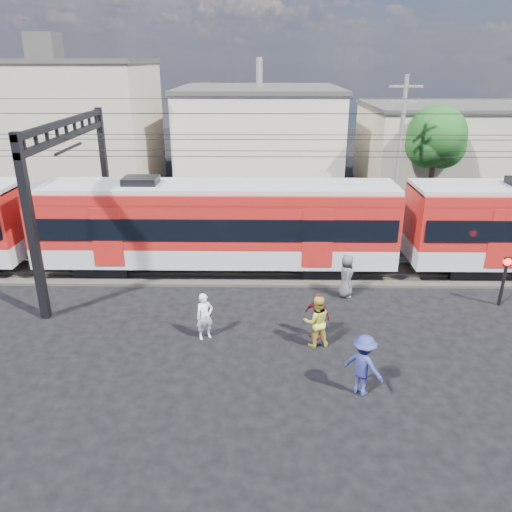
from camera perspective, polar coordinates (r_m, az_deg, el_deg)
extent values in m
plane|color=black|center=(16.37, 6.74, -13.05)|extent=(120.00, 120.00, 0.00)
cube|color=#2D2823|center=(23.35, 4.88, -1.71)|extent=(70.00, 3.40, 0.12)
cube|color=#59544C|center=(22.62, 5.01, -2.18)|extent=(70.00, 0.12, 0.12)
cube|color=#59544C|center=(23.99, 4.77, -0.74)|extent=(70.00, 0.12, 0.12)
cube|color=black|center=(24.29, -16.66, -0.90)|extent=(2.40, 2.20, 0.70)
cube|color=black|center=(23.37, 8.06, -1.06)|extent=(2.40, 2.20, 0.70)
cube|color=#A9ABB1|center=(22.98, -4.60, 0.84)|extent=(16.00, 3.00, 0.90)
cube|color=#9B1C0E|center=(22.45, -4.73, 4.78)|extent=(16.00, 3.00, 2.40)
cube|color=black|center=(22.52, -4.71, 4.17)|extent=(15.68, 3.08, 0.95)
cube|color=#A9ABB1|center=(22.12, -4.82, 7.88)|extent=(16.00, 2.60, 0.25)
cube|color=black|center=(25.06, 23.11, -1.07)|extent=(2.40, 2.20, 0.70)
cube|color=black|center=(19.69, -24.25, 2.61)|extent=(0.30, 0.30, 7.00)
cube|color=black|center=(27.80, -16.82, 8.71)|extent=(0.30, 0.30, 7.00)
cube|color=black|center=(23.08, -20.98, 14.10)|extent=(0.25, 9.30, 0.25)
cube|color=black|center=(23.16, -20.78, 12.63)|extent=(0.25, 9.30, 0.25)
cylinder|color=black|center=(21.10, 5.47, 11.22)|extent=(70.00, 0.03, 0.03)
cylinder|color=black|center=(22.47, 5.20, 11.86)|extent=(70.00, 0.03, 0.03)
cylinder|color=black|center=(20.98, 5.54, 13.10)|extent=(70.00, 0.03, 0.03)
cylinder|color=black|center=(22.37, 5.26, 13.63)|extent=(70.00, 0.03, 0.03)
cylinder|color=black|center=(18.06, 6.39, 15.85)|extent=(70.00, 0.03, 0.03)
cylinder|color=black|center=(25.01, 4.89, 17.47)|extent=(70.00, 0.03, 0.03)
cube|color=tan|center=(40.69, -21.93, 13.37)|extent=(14.00, 10.00, 9.00)
cube|color=#3F3D3A|center=(40.41, -22.90, 19.87)|extent=(14.28, 10.20, 0.30)
cube|color=beige|center=(40.80, 0.37, 13.47)|extent=(12.00, 12.00, 7.00)
cube|color=#3F3D3A|center=(40.45, 0.38, 18.60)|extent=(12.24, 12.24, 0.30)
cube|color=tan|center=(41.03, 23.74, 11.04)|extent=(16.00, 10.00, 6.00)
cube|color=#3F3D3A|center=(40.67, 24.42, 15.38)|extent=(16.32, 10.20, 0.30)
cylinder|color=slate|center=(29.84, 16.03, 11.10)|extent=(0.24, 0.24, 8.50)
cube|color=slate|center=(29.44, 16.79, 18.08)|extent=(1.80, 0.12, 0.12)
cube|color=slate|center=(29.49, 16.61, 16.54)|extent=(1.40, 0.12, 0.12)
cylinder|color=#382619|center=(33.95, 19.32, 7.96)|extent=(0.36, 0.36, 3.92)
sphere|color=#143F12|center=(33.44, 19.95, 12.85)|extent=(3.64, 3.64, 3.64)
sphere|color=#143F12|center=(34.02, 20.62, 11.69)|extent=(2.80, 2.80, 2.80)
imported|color=white|center=(17.72, -5.89, -6.87)|extent=(0.74, 0.66, 1.70)
imported|color=gold|center=(17.26, 6.93, -7.43)|extent=(1.00, 0.83, 1.87)
imported|color=navy|center=(15.18, 12.17, -12.12)|extent=(1.42, 1.35, 1.93)
imported|color=maroon|center=(17.82, 7.02, -6.75)|extent=(1.04, 0.96, 1.71)
imported|color=#4B4B50|center=(20.94, 10.28, -2.27)|extent=(0.61, 0.92, 1.84)
cylinder|color=black|center=(22.12, 26.39, -2.80)|extent=(0.13, 0.13, 1.95)
sphere|color=#FF140C|center=(21.79, 26.78, -0.59)|extent=(0.30, 0.30, 0.30)
cube|color=black|center=(21.79, 26.78, -0.59)|extent=(0.27, 0.07, 0.38)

